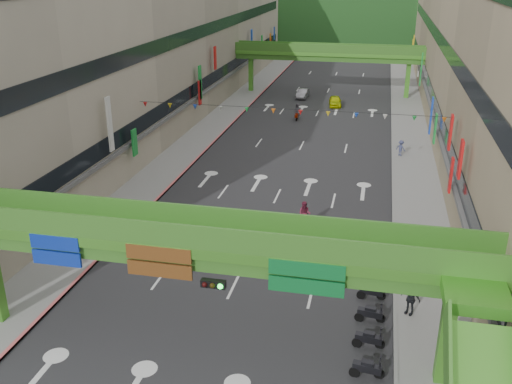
# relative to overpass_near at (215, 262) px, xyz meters

# --- Properties ---
(road_slab) EXTENTS (18.00, 140.00, 0.02)m
(road_slab) POSITION_rel_overpass_near_xyz_m (-0.93, 44.62, -5.20)
(road_slab) COLOR #28282B
(road_slab) RESTS_ON ground
(sidewalk_left) EXTENTS (4.00, 140.00, 0.15)m
(sidewalk_left) POSITION_rel_overpass_near_xyz_m (-11.93, 44.62, -5.13)
(sidewalk_left) COLOR gray
(sidewalk_left) RESTS_ON ground
(sidewalk_right) EXTENTS (4.00, 140.00, 0.15)m
(sidewalk_right) POSITION_rel_overpass_near_xyz_m (10.07, 44.62, -5.13)
(sidewalk_right) COLOR gray
(sidewalk_right) RESTS_ON ground
(curb_left) EXTENTS (0.20, 140.00, 0.18)m
(curb_left) POSITION_rel_overpass_near_xyz_m (-10.03, 44.62, -5.12)
(curb_left) COLOR #CC5959
(curb_left) RESTS_ON ground
(curb_right) EXTENTS (0.20, 140.00, 0.18)m
(curb_right) POSITION_rel_overpass_near_xyz_m (8.17, 44.62, -5.12)
(curb_right) COLOR gray
(curb_right) RESTS_ON ground
(building_row_left) EXTENTS (12.80, 95.00, 19.00)m
(building_row_left) POSITION_rel_overpass_near_xyz_m (-19.86, 44.62, 4.25)
(building_row_left) COLOR #9E937F
(building_row_left) RESTS_ON ground
(building_row_right) EXTENTS (12.80, 95.00, 19.00)m
(building_row_right) POSITION_rel_overpass_near_xyz_m (18.00, 44.62, 4.25)
(building_row_right) COLOR gray
(building_row_right) RESTS_ON ground
(overpass_near) EXTENTS (28.00, 12.27, 7.10)m
(overpass_near) POSITION_rel_overpass_near_xyz_m (0.00, 0.00, 0.00)
(overpass_near) COLOR #4C9E2D
(overpass_near) RESTS_ON ground
(overpass_far) EXTENTS (28.00, 2.20, 7.10)m
(overpass_far) POSITION_rel_overpass_near_xyz_m (-0.93, 59.62, 0.20)
(overpass_far) COLOR #4C9E2D
(overpass_far) RESTS_ON ground
(hill_left) EXTENTS (168.00, 140.00, 112.00)m
(hill_left) POSITION_rel_overpass_near_xyz_m (-15.93, 154.62, -5.21)
(hill_left) COLOR #1C4419
(hill_left) RESTS_ON ground
(hill_right) EXTENTS (208.00, 176.00, 128.00)m
(hill_right) POSITION_rel_overpass_near_xyz_m (24.07, 174.62, -5.21)
(hill_right) COLOR #1C4419
(hill_right) RESTS_ON ground
(bunting_string) EXTENTS (26.00, 0.36, 0.47)m
(bunting_string) POSITION_rel_overpass_near_xyz_m (-0.93, 24.62, 0.75)
(bunting_string) COLOR black
(bunting_string) RESTS_ON ground
(scooter_rider_near) EXTENTS (0.65, 1.60, 2.10)m
(scooter_rider_near) POSITION_rel_overpass_near_xyz_m (-1.34, 10.42, -4.22)
(scooter_rider_near) COLOR black
(scooter_rider_near) RESTS_ON ground
(scooter_rider_mid) EXTENTS (0.94, 1.60, 2.12)m
(scooter_rider_mid) POSITION_rel_overpass_near_xyz_m (2.02, 14.89, -4.10)
(scooter_rider_mid) COLOR black
(scooter_rider_mid) RESTS_ON ground
(scooter_rider_left) EXTENTS (1.14, 1.60, 2.21)m
(scooter_rider_left) POSITION_rel_overpass_near_xyz_m (-2.89, 9.29, -4.08)
(scooter_rider_left) COLOR gray
(scooter_rider_left) RESTS_ON ground
(scooter_rider_far) EXTENTS (0.83, 1.60, 1.99)m
(scooter_rider_far) POSITION_rel_overpass_near_xyz_m (-2.94, 44.79, -4.21)
(scooter_rider_far) COLOR maroon
(scooter_rider_far) RESTS_ON ground
(parked_scooter_row) EXTENTS (1.60, 9.41, 1.08)m
(parked_scooter_row) POSITION_rel_overpass_near_xyz_m (6.87, 4.62, -4.68)
(parked_scooter_row) COLOR black
(parked_scooter_row) RESTS_ON ground
(car_silver) EXTENTS (1.51, 3.83, 1.24)m
(car_silver) POSITION_rel_overpass_near_xyz_m (-3.95, 56.87, -4.59)
(car_silver) COLOR gray
(car_silver) RESTS_ON ground
(car_yellow) EXTENTS (2.01, 4.05, 1.33)m
(car_yellow) POSITION_rel_overpass_near_xyz_m (0.89, 52.81, -4.54)
(car_yellow) COLOR #BDC707
(car_yellow) RESTS_ON ground
(pedestrian_red) EXTENTS (0.91, 0.74, 1.74)m
(pedestrian_red) POSITION_rel_overpass_near_xyz_m (11.27, 8.36, -4.34)
(pedestrian_red) COLOR #CB2349
(pedestrian_red) RESTS_ON ground
(pedestrian_dark) EXTENTS (1.16, 0.90, 1.84)m
(pedestrian_dark) POSITION_rel_overpass_near_xyz_m (8.87, 5.63, -4.28)
(pedestrian_dark) COLOR black
(pedestrian_dark) RESTS_ON ground
(pedestrian_blue) EXTENTS (0.84, 0.75, 1.51)m
(pedestrian_blue) POSITION_rel_overpass_near_xyz_m (8.87, 33.00, -4.45)
(pedestrian_blue) COLOR #383D60
(pedestrian_blue) RESTS_ON ground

